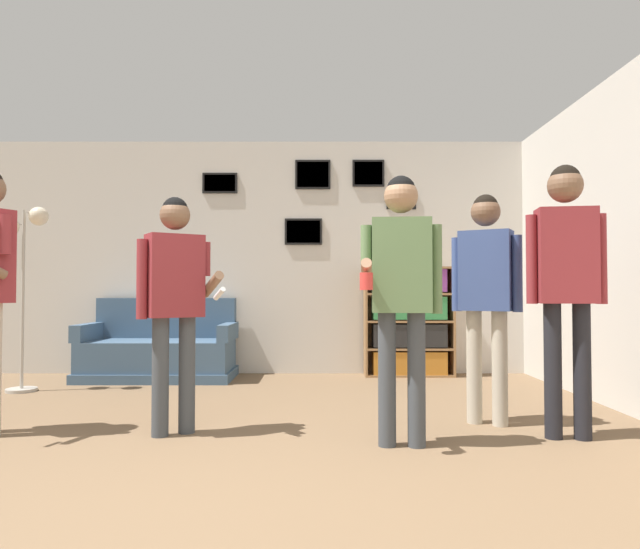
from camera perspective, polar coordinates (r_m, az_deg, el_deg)
name	(u,v)px	position (r m, az deg, el deg)	size (l,w,h in m)	color
ground_plane	(165,530)	(2.56, -15.28, -23.43)	(20.00, 20.00, 0.00)	brown
wall_back	(266,256)	(6.68, -5.43, 1.83)	(8.34, 0.08, 2.70)	beige
wall_right	(622,240)	(5.07, 27.93, 3.03)	(0.06, 6.71, 2.70)	beige
couch	(157,352)	(6.50, -15.97, -7.45)	(1.63, 0.80, 0.87)	#3D5670
bookshelf	(406,321)	(6.51, 8.62, -4.66)	(1.00, 0.30, 1.22)	olive
floor_lamp	(20,255)	(6.13, -27.77, 1.77)	(0.46, 0.28, 1.76)	#ADA89E
person_player_foreground_center	(172,289)	(3.93, -14.58, -1.46)	(0.59, 0.36, 1.58)	#3D4247
person_watcher_holding_cup	(399,279)	(3.55, 7.89, -0.48)	(0.52, 0.41, 1.67)	#3D4247
person_spectator_near_bookshelf	(484,283)	(4.27, 16.04, -0.82)	(0.45, 0.35, 1.65)	#B7AD99
person_spectator_far_right	(563,268)	(4.03, 23.16, 0.61)	(0.50, 0.25, 1.78)	black
drinking_cup	(403,262)	(6.50, 8.28, 1.24)	(0.09, 0.09, 0.11)	blue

